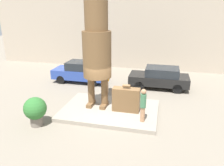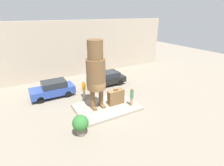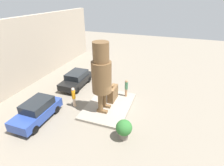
% 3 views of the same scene
% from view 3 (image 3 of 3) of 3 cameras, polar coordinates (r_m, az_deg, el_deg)
% --- Properties ---
extents(ground_plane, '(60.00, 60.00, 0.00)m').
position_cam_3_polar(ground_plane, '(15.22, -1.02, -7.73)').
color(ground_plane, gray).
extents(pedestal, '(5.16, 3.60, 0.21)m').
position_cam_3_polar(pedestal, '(15.16, -1.03, -7.41)').
color(pedestal, gray).
rests_on(pedestal, ground_plane).
extents(building_backdrop, '(28.00, 0.60, 6.79)m').
position_cam_3_polar(building_backdrop, '(19.04, -29.62, 7.39)').
color(building_backdrop, tan).
rests_on(building_backdrop, ground_plane).
extents(statue_figure, '(1.51, 1.51, 5.58)m').
position_cam_3_polar(statue_figure, '(12.99, -3.45, 3.34)').
color(statue_figure, brown).
rests_on(statue_figure, pedestal).
extents(giant_suitcase, '(1.43, 0.53, 1.50)m').
position_cam_3_polar(giant_suitcase, '(15.45, 0.26, -3.39)').
color(giant_suitcase, brown).
rests_on(giant_suitcase, pedestal).
extents(tourist, '(0.28, 0.28, 1.68)m').
position_cam_3_polar(tourist, '(15.90, 4.69, -1.43)').
color(tourist, '#A87A56').
rests_on(tourist, pedestal).
extents(parked_car_blue, '(4.05, 1.75, 1.60)m').
position_cam_3_polar(parked_car_blue, '(14.48, -23.24, -8.32)').
color(parked_car_blue, '#284293').
rests_on(parked_car_blue, ground_plane).
extents(parked_car_black, '(4.10, 1.82, 1.51)m').
position_cam_3_polar(parked_car_black, '(18.54, -11.56, 1.30)').
color(parked_car_black, black).
rests_on(parked_car_black, ground_plane).
extents(planter_pot, '(1.08, 1.08, 1.45)m').
position_cam_3_polar(planter_pot, '(11.83, 3.92, -14.63)').
color(planter_pot, '#70665B').
rests_on(planter_pot, ground_plane).
extents(worker_hivis, '(0.31, 0.31, 1.82)m').
position_cam_3_polar(worker_hivis, '(15.08, -12.41, -4.30)').
color(worker_hivis, beige).
rests_on(worker_hivis, ground_plane).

